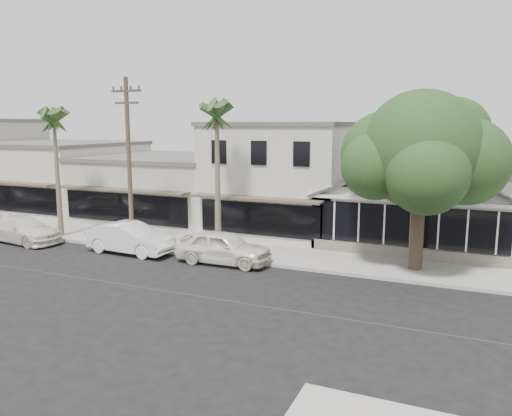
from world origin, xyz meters
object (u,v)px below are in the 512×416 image
at_px(car_0, 223,247).
at_px(car_1, 130,238).
at_px(shade_tree, 420,153).
at_px(car_3, 23,230).
at_px(utility_pole, 129,160).

bearing_deg(car_0, car_1, 90.99).
distance_m(car_0, shade_tree, 9.99).
distance_m(car_0, car_3, 12.42).
xyz_separation_m(car_0, car_1, (-5.33, -0.18, 0.00)).
bearing_deg(utility_pole, car_3, -169.05).
bearing_deg(car_1, car_3, 96.41).
distance_m(utility_pole, car_0, 7.09).
relative_size(car_0, car_1, 0.97).
relative_size(car_1, car_3, 0.96).
relative_size(car_0, car_3, 0.93).
bearing_deg(shade_tree, car_1, -169.40).
height_order(car_0, car_3, car_0).
distance_m(utility_pole, car_3, 7.83).
bearing_deg(utility_pole, car_1, -58.87).
height_order(car_3, shade_tree, shade_tree).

